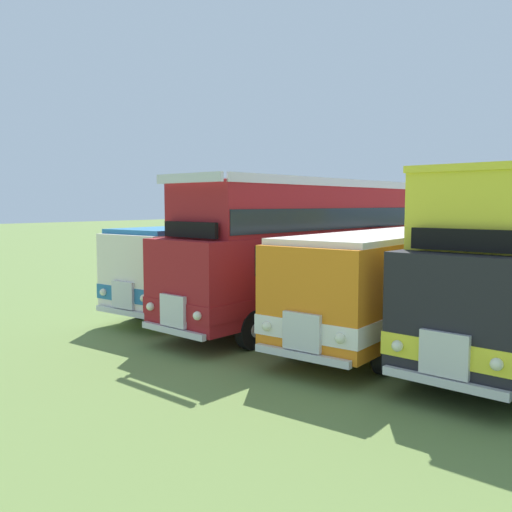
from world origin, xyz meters
TOP-DOWN VIEW (x-y plane):
  - bus_first_in_row at (-10.09, 0.44)m, footprint 2.93×10.43m
  - bus_second_in_row at (-6.72, -0.12)m, footprint 2.99×10.62m
  - bus_third_in_row at (-3.36, 0.30)m, footprint 2.89×11.27m

SIDE VIEW (x-z plane):
  - bus_first_in_row at x=-10.09m, z-range 0.26..3.25m
  - bus_third_in_row at x=-3.36m, z-range 0.26..3.25m
  - bus_second_in_row at x=-6.72m, z-range 0.10..4.62m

